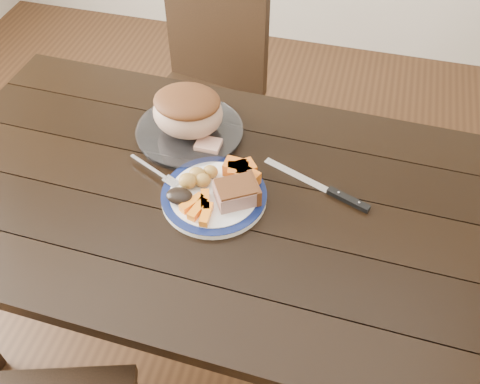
% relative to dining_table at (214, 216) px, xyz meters
% --- Properties ---
extents(ground, '(4.00, 4.00, 0.00)m').
position_rel_dining_table_xyz_m(ground, '(0.00, 0.00, -0.66)').
color(ground, '#472B16').
rests_on(ground, ground).
extents(dining_table, '(1.63, 0.95, 0.75)m').
position_rel_dining_table_xyz_m(dining_table, '(0.00, 0.00, 0.00)').
color(dining_table, black).
rests_on(dining_table, ground).
extents(chair_far, '(0.49, 0.50, 0.93)m').
position_rel_dining_table_xyz_m(chair_far, '(-0.26, 0.74, -0.13)').
color(chair_far, black).
rests_on(chair_far, ground).
extents(dinner_plate, '(0.28, 0.28, 0.02)m').
position_rel_dining_table_xyz_m(dinner_plate, '(0.01, -0.01, 0.10)').
color(dinner_plate, white).
rests_on(dinner_plate, dining_table).
extents(plate_rim, '(0.28, 0.28, 0.02)m').
position_rel_dining_table_xyz_m(plate_rim, '(0.01, -0.01, 0.11)').
color(plate_rim, '#0E1847').
rests_on(plate_rim, dinner_plate).
extents(serving_platter, '(0.31, 0.31, 0.02)m').
position_rel_dining_table_xyz_m(serving_platter, '(-0.13, 0.21, 0.10)').
color(serving_platter, white).
rests_on(serving_platter, dining_table).
extents(pork_slice, '(0.13, 0.12, 0.05)m').
position_rel_dining_table_xyz_m(pork_slice, '(0.07, -0.02, 0.14)').
color(pork_slice, tan).
rests_on(pork_slice, dinner_plate).
extents(roasted_potatoes, '(0.09, 0.09, 0.04)m').
position_rel_dining_table_xyz_m(roasted_potatoes, '(-0.04, 0.01, 0.13)').
color(roasted_potatoes, gold).
rests_on(roasted_potatoes, dinner_plate).
extents(carrot_batons, '(0.09, 0.11, 0.02)m').
position_rel_dining_table_xyz_m(carrot_batons, '(-0.01, -0.08, 0.12)').
color(carrot_batons, orange).
rests_on(carrot_batons, dinner_plate).
extents(pumpkin_wedges, '(0.11, 0.09, 0.04)m').
position_rel_dining_table_xyz_m(pumpkin_wedges, '(0.06, 0.06, 0.13)').
color(pumpkin_wedges, orange).
rests_on(pumpkin_wedges, dinner_plate).
extents(dark_mushroom, '(0.07, 0.05, 0.03)m').
position_rel_dining_table_xyz_m(dark_mushroom, '(-0.07, -0.06, 0.13)').
color(dark_mushroom, black).
rests_on(dark_mushroom, dinner_plate).
extents(fork, '(0.17, 0.09, 0.00)m').
position_rel_dining_table_xyz_m(fork, '(-0.16, 0.02, 0.11)').
color(fork, silver).
rests_on(fork, dinner_plate).
extents(roast_joint, '(0.20, 0.17, 0.13)m').
position_rel_dining_table_xyz_m(roast_joint, '(-0.13, 0.21, 0.18)').
color(roast_joint, tan).
rests_on(roast_joint, serving_platter).
extents(cut_slice, '(0.07, 0.06, 0.02)m').
position_rel_dining_table_xyz_m(cut_slice, '(-0.06, 0.15, 0.12)').
color(cut_slice, tan).
rests_on(cut_slice, serving_platter).
extents(carving_knife, '(0.31, 0.14, 0.01)m').
position_rel_dining_table_xyz_m(carving_knife, '(0.31, 0.08, 0.10)').
color(carving_knife, silver).
rests_on(carving_knife, dining_table).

